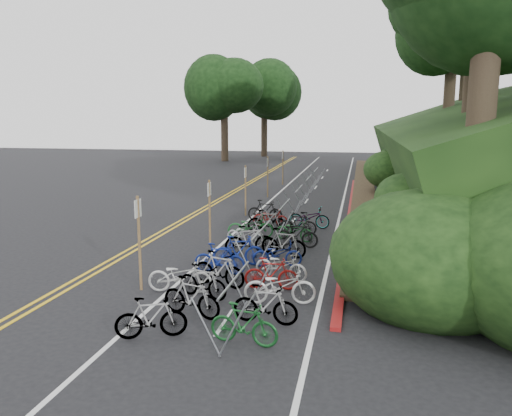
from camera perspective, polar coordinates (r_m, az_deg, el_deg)
The scene contains 11 objects.
ground at distance 14.93m, azimuth -13.20°, elevation -8.69°, with size 120.00×120.00×0.00m, color black.
road_markings at distance 23.98m, azimuth -1.61°, elevation -1.26°, with size 7.47×80.00×0.01m.
red_curb at distance 25.20m, azimuth 10.70°, elevation -0.76°, with size 0.25×28.00×0.10m, color maroon.
embankment at distance 32.59m, azimuth 24.06°, elevation 5.45°, with size 14.30×48.14×9.11m.
tree_cluster at distance 35.73m, azimuth 18.79°, elevation 21.41°, with size 32.96×54.47×19.31m.
bike_rack_front at distance 11.31m, azimuth -2.45°, elevation -9.77°, with size 1.19×2.74×1.27m.
bike_racks_rest at distance 26.24m, azimuth 4.90°, elevation 1.59°, with size 1.14×23.00×1.17m.
signpost_near at distance 14.20m, azimuth -13.21°, elevation -3.25°, with size 0.08×0.40×2.68m.
signposts_rest at distance 27.52m, azimuth 0.20°, elevation 3.24°, with size 0.08×18.40×2.50m.
bike_front at distance 14.07m, azimuth -8.68°, elevation -7.66°, with size 1.81×0.63×0.95m, color beige.
bike_valet at distance 16.96m, azimuth 0.64°, elevation -4.44°, with size 3.43×14.54×1.05m.
Camera 1 is at (6.12, -12.76, 4.76)m, focal length 35.00 mm.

